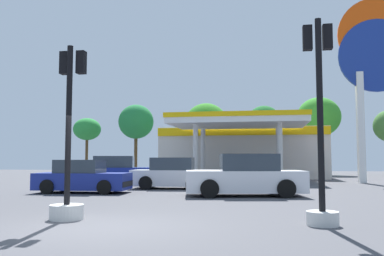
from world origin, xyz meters
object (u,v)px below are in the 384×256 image
car_2 (175,175)px  tree_1 (136,122)px  tree_3 (264,124)px  tree_4 (319,117)px  car_1 (245,177)px  tree_2 (206,129)px  traffic_signal_0 (68,166)px  car_3 (83,178)px  station_pole_sign (377,64)px  tree_0 (87,130)px  car_0 (112,172)px  traffic_signal_2 (321,146)px

car_2 → tree_1: (-8.45, 19.93, 4.52)m
tree_3 → tree_4: tree_4 is taller
tree_1 → car_2: bearing=-67.0°
car_1 → tree_2: (-4.83, 22.93, 3.67)m
car_1 → traffic_signal_0: bearing=-118.6°
tree_1 → tree_2: 7.29m
car_2 → car_3: bearing=-137.0°
station_pole_sign → traffic_signal_0: bearing=-123.6°
station_pole_sign → tree_3: size_ratio=1.71×
tree_0 → tree_1: tree_1 is taller
car_0 → car_3: (0.84, -5.65, -0.09)m
tree_2 → tree_3: size_ratio=1.02×
car_0 → tree_0: 20.56m
traffic_signal_0 → tree_1: size_ratio=0.61×
tree_3 → tree_4: size_ratio=0.91×
car_3 → traffic_signal_2: 11.70m
car_1 → car_3: car_1 is taller
car_0 → traffic_signal_0: bearing=-73.3°
tree_0 → tree_4: 23.38m
car_3 → tree_4: (12.90, 24.08, 4.85)m
car_3 → tree_0: 25.94m
car_3 → car_2: bearing=43.0°
station_pole_sign → tree_0: (-25.11, 13.55, -2.75)m
car_1 → traffic_signal_2: size_ratio=1.06×
station_pole_sign → tree_2: (-12.48, 12.72, -2.87)m
traffic_signal_2 → tree_1: bearing=114.8°
tree_4 → tree_0: bearing=-178.4°
traffic_signal_0 → tree_1: bearing=104.9°
car_0 → tree_0: (-9.61, 17.77, 3.80)m
tree_3 → car_0: bearing=-114.6°
car_0 → tree_0: tree_0 is taller
station_pole_sign → traffic_signal_0: 21.73m
car_1 → tree_1: (-12.06, 23.44, 4.47)m
tree_3 → tree_4: bearing=-2.1°
car_3 → tree_1: tree_1 is taller
car_1 → tree_2: 23.72m
car_0 → traffic_signal_2: size_ratio=1.06×
car_2 → tree_0: bearing=124.4°
traffic_signal_0 → tree_3: 32.32m
car_0 → tree_4: size_ratio=0.66×
traffic_signal_0 → tree_2: size_ratio=0.62×
tree_1 → tree_4: 17.98m
tree_3 → tree_1: bearing=-174.8°
car_3 → traffic_signal_0: size_ratio=0.96×
car_3 → tree_4: 27.74m
station_pole_sign → tree_3: station_pole_sign is taller
car_2 → traffic_signal_0: traffic_signal_0 is taller
car_3 → tree_2: size_ratio=0.59×
car_2 → tree_4: 23.46m
tree_2 → tree_3: 5.79m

